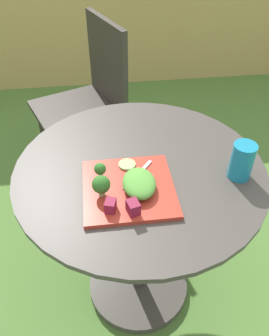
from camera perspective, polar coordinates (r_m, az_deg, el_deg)
ground_plane at (r=1.65m, az=0.63°, el=-19.25°), size 12.00×12.00×0.00m
bamboo_fence at (r=2.96m, az=-5.21°, el=26.43°), size 8.00×0.08×1.39m
patio_table at (r=1.29m, az=0.77°, el=-9.70°), size 0.80×0.80×0.73m
patio_chair at (r=1.92m, az=-7.41°, el=12.56°), size 0.57×0.57×0.90m
salad_plate at (r=1.00m, az=-0.99°, el=-3.46°), size 0.27×0.27×0.01m
drinking_glass at (r=1.06m, az=17.60°, el=0.86°), size 0.07×0.07×0.12m
fork at (r=1.01m, az=0.39°, el=-1.67°), size 0.11×0.13×0.00m
lettuce_mound at (r=0.97m, az=0.80°, el=-2.58°), size 0.10×0.13×0.04m
broccoli_floret_0 at (r=1.01m, az=-5.84°, el=-0.19°), size 0.04×0.04×0.05m
broccoli_floret_1 at (r=0.94m, az=-5.66°, el=-2.84°), size 0.05×0.05×0.07m
cucumber_slice_0 at (r=1.06m, az=-1.27°, el=0.59°), size 0.05×0.05×0.01m
beet_chunk_0 at (r=0.91m, az=-0.23°, el=-6.66°), size 0.04×0.04×0.04m
beet_chunk_1 at (r=0.92m, az=-4.09°, el=-6.37°), size 0.04×0.04×0.03m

